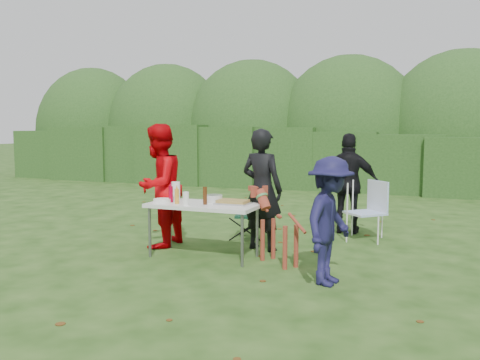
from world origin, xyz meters
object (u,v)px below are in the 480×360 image
at_px(person_red_jacket, 159,186).
at_px(person_black_puffy, 349,184).
at_px(ketchup_bottle, 171,194).
at_px(dog, 279,228).
at_px(folding_table, 203,207).
at_px(paper_towel_roll, 176,191).
at_px(child, 330,221).
at_px(mustard_bottle, 177,196).
at_px(camping_chair, 250,212).
at_px(beer_bottle, 205,196).
at_px(lawn_chair, 365,210).
at_px(person_cook, 262,190).

relative_size(person_red_jacket, person_black_puffy, 1.09).
bearing_deg(ketchup_bottle, dog, 3.44).
xyz_separation_m(folding_table, paper_towel_roll, (-0.51, 0.17, 0.18)).
bearing_deg(child, mustard_bottle, 88.63).
bearing_deg(mustard_bottle, paper_towel_roll, 120.79).
distance_m(camping_chair, ketchup_bottle, 1.59).
bearing_deg(paper_towel_roll, folding_table, -18.13).
bearing_deg(beer_bottle, camping_chair, 84.43).
xyz_separation_m(beer_bottle, paper_towel_roll, (-0.57, 0.23, 0.01)).
distance_m(person_black_puffy, beer_bottle, 2.83).
height_order(person_black_puffy, beer_bottle, person_black_puffy).
height_order(mustard_bottle, ketchup_bottle, ketchup_bottle).
relative_size(beer_bottle, paper_towel_roll, 0.92).
xyz_separation_m(dog, lawn_chair, (0.84, 1.84, -0.00)).
relative_size(folding_table, person_black_puffy, 0.89).
xyz_separation_m(person_black_puffy, mustard_bottle, (-1.91, -2.46, 0.00)).
bearing_deg(folding_table, mustard_bottle, -156.51).
relative_size(person_black_puffy, paper_towel_roll, 6.45).
distance_m(folding_table, child, 1.94).
relative_size(camping_chair, mustard_bottle, 4.23).
relative_size(person_red_jacket, mustard_bottle, 9.13).
relative_size(person_red_jacket, ketchup_bottle, 8.30).
height_order(folding_table, mustard_bottle, mustard_bottle).
bearing_deg(folding_table, dog, 2.05).
distance_m(child, camping_chair, 2.54).
distance_m(lawn_chair, beer_bottle, 2.71).
bearing_deg(mustard_bottle, person_red_jacket, 140.66).
bearing_deg(person_cook, paper_towel_roll, 37.09).
distance_m(child, dog, 1.03).
height_order(person_red_jacket, beer_bottle, person_red_jacket).
bearing_deg(dog, camping_chair, -18.94).
xyz_separation_m(folding_table, person_black_puffy, (1.58, 2.32, 0.15)).
height_order(folding_table, ketchup_bottle, ketchup_bottle).
xyz_separation_m(person_red_jacket, child, (2.74, -0.88, -0.19)).
bearing_deg(child, person_cook, 54.44).
height_order(camping_chair, beer_bottle, beer_bottle).
distance_m(child, lawn_chair, 2.46).
bearing_deg(person_cook, lawn_chair, -125.54).
height_order(mustard_bottle, paper_towel_roll, paper_towel_roll).
relative_size(dog, camping_chair, 1.18).
relative_size(person_black_puffy, beer_bottle, 6.99).
xyz_separation_m(lawn_chair, mustard_bottle, (-2.24, -2.02, 0.37)).
relative_size(person_red_jacket, beer_bottle, 7.61).
xyz_separation_m(person_red_jacket, dog, (1.95, -0.27, -0.44)).
bearing_deg(mustard_bottle, camping_chair, 70.41).
xyz_separation_m(folding_table, person_red_jacket, (-0.88, 0.31, 0.23)).
distance_m(camping_chair, lawn_chair, 1.81).
relative_size(person_red_jacket, lawn_chair, 1.93).
xyz_separation_m(camping_chair, lawn_chair, (1.72, 0.56, 0.05)).
relative_size(lawn_chair, paper_towel_roll, 3.63).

